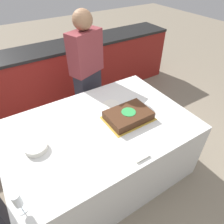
% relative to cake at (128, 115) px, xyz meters
% --- Properties ---
extents(ground_plane, '(14.00, 14.00, 0.00)m').
position_rel_cake_xyz_m(ground_plane, '(-0.29, 0.07, -0.77)').
color(ground_plane, gray).
extents(back_counter, '(4.40, 0.58, 0.92)m').
position_rel_cake_xyz_m(back_counter, '(-0.29, 1.74, -0.31)').
color(back_counter, maroon).
rests_on(back_counter, ground_plane).
extents(dining_table, '(1.80, 1.20, 0.73)m').
position_rel_cake_xyz_m(dining_table, '(-0.29, 0.07, -0.40)').
color(dining_table, silver).
rests_on(dining_table, ground_plane).
extents(cake, '(0.47, 0.34, 0.09)m').
position_rel_cake_xyz_m(cake, '(0.00, 0.00, 0.00)').
color(cake, gold).
rests_on(cake, dining_table).
extents(plate_stack, '(0.19, 0.19, 0.05)m').
position_rel_cake_xyz_m(plate_stack, '(-0.89, 0.09, -0.02)').
color(plate_stack, white).
rests_on(plate_stack, dining_table).
extents(wine_glass, '(0.06, 0.06, 0.18)m').
position_rel_cake_xyz_m(wine_glass, '(-1.11, -0.37, 0.08)').
color(wine_glass, white).
rests_on(wine_glass, dining_table).
extents(side_plate_near_cake, '(0.18, 0.18, 0.00)m').
position_rel_cake_xyz_m(side_plate_near_cake, '(-0.02, 0.28, -0.04)').
color(side_plate_near_cake, white).
rests_on(side_plate_near_cake, dining_table).
extents(utensil_pile, '(0.13, 0.09, 0.02)m').
position_rel_cake_xyz_m(utensil_pile, '(-0.19, -0.43, -0.03)').
color(utensil_pile, white).
rests_on(utensil_pile, dining_table).
extents(person_cutting_cake, '(0.45, 0.33, 1.57)m').
position_rel_cake_xyz_m(person_cutting_cake, '(0.00, 0.89, 0.05)').
color(person_cutting_cake, '#282833').
rests_on(person_cutting_cake, ground_plane).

